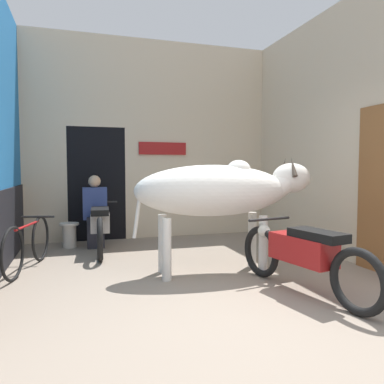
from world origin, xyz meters
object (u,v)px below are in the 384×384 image
object	(u,v)px
motorcycle_near	(302,254)
motorcycle_far	(100,224)
bicycle	(28,244)
plastic_stool	(69,234)
shopkeeper_seated	(95,210)
cow	(220,191)

from	to	relation	value
motorcycle_near	motorcycle_far	world-z (taller)	motorcycle_far
bicycle	plastic_stool	bearing A→B (deg)	69.55
motorcycle_far	bicycle	bearing A→B (deg)	-137.24
motorcycle_far	shopkeeper_seated	world-z (taller)	shopkeeper_seated
bicycle	shopkeeper_seated	distance (m)	1.54
motorcycle_far	bicycle	xyz separation A→B (m)	(-0.95, -0.88, -0.09)
motorcycle_near	bicycle	xyz separation A→B (m)	(-2.85, 1.82, -0.09)
cow	bicycle	size ratio (longest dim) A/B	1.47
bicycle	motorcycle_near	bearing A→B (deg)	-32.60
motorcycle_far	plastic_stool	xyz separation A→B (m)	(-0.48, 0.40, -0.21)
bicycle	plastic_stool	distance (m)	1.37
cow	plastic_stool	size ratio (longest dim) A/B	5.63
motorcycle_near	shopkeeper_seated	distance (m)	3.62
bicycle	motorcycle_far	bearing A→B (deg)	42.76
cow	motorcycle_near	world-z (taller)	cow
cow	motorcycle_far	distance (m)	2.28
motorcycle_near	bicycle	world-z (taller)	motorcycle_near
cow	motorcycle_near	size ratio (longest dim) A/B	1.18
motorcycle_far	bicycle	world-z (taller)	motorcycle_far
motorcycle_near	bicycle	distance (m)	3.38
motorcycle_far	bicycle	size ratio (longest dim) A/B	1.29
motorcycle_near	shopkeeper_seated	bearing A→B (deg)	122.74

